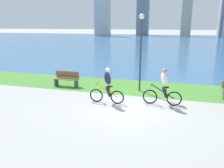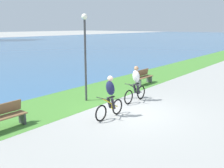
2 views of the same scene
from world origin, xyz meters
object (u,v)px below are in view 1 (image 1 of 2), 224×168
(cyclist_lead, at_px, (107,86))
(lamppost_tall, at_px, (141,42))
(cyclist_trailing, at_px, (163,87))
(bench_near_path, at_px, (66,79))

(cyclist_lead, distance_m, lamppost_tall, 3.23)
(cyclist_lead, distance_m, cyclist_trailing, 2.55)
(cyclist_trailing, bearing_deg, lamppost_tall, 125.15)
(cyclist_trailing, relative_size, bench_near_path, 1.17)
(cyclist_lead, bearing_deg, cyclist_trailing, 10.11)
(bench_near_path, distance_m, lamppost_tall, 4.88)
(lamppost_tall, bearing_deg, cyclist_lead, -115.23)
(bench_near_path, relative_size, lamppost_tall, 0.37)
(cyclist_lead, height_order, lamppost_tall, lamppost_tall)
(cyclist_trailing, distance_m, bench_near_path, 5.98)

